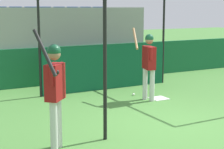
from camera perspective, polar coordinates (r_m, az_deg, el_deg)
name	(u,v)px	position (r m, az deg, el deg)	size (l,w,h in m)	color
ground_plane	(172,124)	(8.17, 9.18, -7.53)	(60.00, 60.00, 0.00)	#477F38
outfield_wall	(76,64)	(12.52, -5.50, 1.59)	(24.00, 0.12, 1.23)	#196038
bleacher_section	(62,42)	(13.61, -7.61, 4.93)	(5.40, 2.40, 2.51)	#9E9E99
batting_cage	(118,49)	(10.72, 0.86, 3.85)	(4.25, 4.03, 3.13)	black
home_plate	(159,98)	(10.38, 7.16, -3.62)	(0.44, 0.44, 0.02)	white
player_batter	(149,60)	(9.99, 5.59, 2.16)	(0.56, 0.97, 1.92)	silver
player_waiting	(55,86)	(6.50, -8.71, -1.76)	(0.60, 0.74, 2.12)	silver
baseball	(134,94)	(10.64, 3.31, -3.05)	(0.07, 0.07, 0.07)	white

